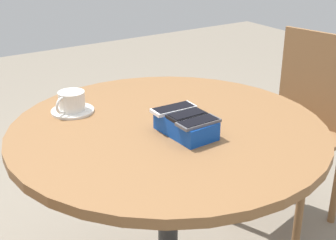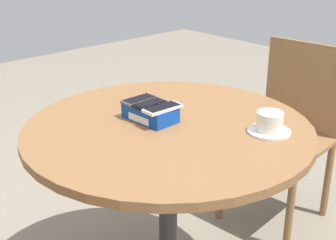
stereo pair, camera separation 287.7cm
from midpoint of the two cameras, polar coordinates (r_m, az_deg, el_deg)
The scene contains 8 objects.
round_table at distance 0.77m, azimuth 17.03°, elevation -60.52°, with size 1.02×1.02×0.78m.
phone_box at distance 0.61m, azimuth 7.59°, elevation -54.82°, with size 0.20×0.12×0.06m.
phone_gray at distance 0.59m, azimuth 0.69°, elevation -50.29°, with size 0.06×0.13×0.01m.
phone_black at distance 0.58m, azimuth 7.74°, elevation -54.36°, with size 0.06×0.12×0.01m.
phone_white at distance 0.58m, azimuth 17.37°, elevation -57.68°, with size 0.06×0.14×0.01m.
saucer at distance 0.77m, azimuth 60.84°, elevation -47.54°, with size 0.15×0.15×0.01m, color silver.
coffee_cup at distance 0.74m, azimuth 62.07°, elevation -45.95°, with size 0.09×0.12×0.07m.
chair_near_window at distance 1.39m, azimuth 34.45°, elevation -24.87°, with size 0.48×0.48×0.90m.
Camera 2 is at (1.12, -1.02, 1.42)m, focal length 50.00 mm.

